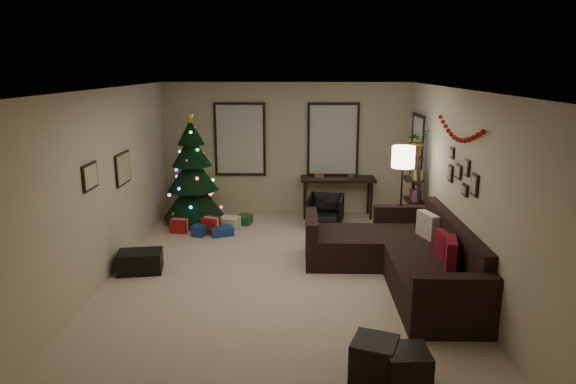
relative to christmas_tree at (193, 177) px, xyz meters
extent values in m
plane|color=#C8B097|center=(1.81, -2.77, -0.91)|extent=(7.00, 7.00, 0.00)
plane|color=white|center=(1.81, -2.77, 1.79)|extent=(7.00, 7.00, 0.00)
plane|color=#C2B593|center=(1.81, 0.73, 0.44)|extent=(5.00, 0.00, 5.00)
plane|color=#C2B593|center=(1.81, -6.27, 0.44)|extent=(5.00, 0.00, 5.00)
plane|color=#C2B593|center=(-0.69, -2.77, 0.44)|extent=(0.00, 7.00, 7.00)
plane|color=#C2B593|center=(4.31, -2.77, 0.44)|extent=(0.00, 7.00, 7.00)
cube|color=#728CB2|center=(0.86, 0.70, 0.64)|extent=(0.94, 0.02, 1.35)
cube|color=beige|center=(0.86, 0.70, 0.64)|extent=(0.94, 0.03, 1.35)
cube|color=#728CB2|center=(2.76, 0.70, 0.64)|extent=(0.94, 0.02, 1.35)
cube|color=beige|center=(2.76, 0.70, 0.64)|extent=(0.94, 0.03, 1.35)
cube|color=#728CB2|center=(4.28, -0.22, 0.59)|extent=(0.05, 0.27, 1.17)
cube|color=beige|center=(4.28, -0.22, 0.59)|extent=(0.05, 0.45, 1.17)
cylinder|color=black|center=(0.00, 0.00, -0.78)|extent=(0.09, 0.09, 0.26)
cone|color=black|center=(0.00, 0.00, -0.39)|extent=(1.19, 1.19, 0.83)
cone|color=black|center=(0.00, 0.00, 0.09)|extent=(0.98, 0.98, 0.70)
cone|color=black|center=(0.00, 0.00, 0.53)|extent=(0.77, 0.77, 0.61)
cone|color=black|center=(0.00, 0.00, 0.87)|extent=(0.52, 0.52, 0.48)
cylinder|color=maroon|center=(0.00, 0.00, -0.90)|extent=(0.96, 0.96, 0.03)
cube|color=maroon|center=(-0.14, -0.67, -0.79)|extent=(0.30, 0.22, 0.25)
cube|color=navy|center=(0.66, -0.82, -0.84)|extent=(0.40, 0.30, 0.15)
cube|color=silver|center=(0.76, -0.42, -0.80)|extent=(0.35, 0.28, 0.22)
cube|color=#14591E|center=(1.01, -0.12, -0.82)|extent=(0.25, 0.30, 0.18)
cube|color=gold|center=(-0.24, -0.22, -0.77)|extent=(0.26, 0.26, 0.28)
cube|color=maroon|center=(0.46, -0.72, -0.76)|extent=(0.28, 0.25, 0.30)
cube|color=navy|center=(0.26, -0.87, -0.81)|extent=(0.22, 0.22, 0.20)
cube|color=black|center=(3.84, -2.92, -0.67)|extent=(1.02, 2.72, 0.48)
cube|color=black|center=(4.25, -2.92, -0.21)|extent=(0.20, 2.72, 0.46)
cube|color=black|center=(3.84, -4.38, -0.54)|extent=(1.02, 0.20, 0.75)
cube|color=black|center=(3.84, -1.46, -0.54)|extent=(1.02, 0.20, 0.75)
cube|color=black|center=(2.85, -2.07, -0.67)|extent=(0.96, 1.02, 0.48)
cube|color=black|center=(2.27, -2.07, -0.54)|extent=(0.18, 1.02, 0.75)
cube|color=maroon|center=(4.02, -3.50, -0.27)|extent=(0.22, 0.48, 0.47)
cube|color=maroon|center=(4.02, -3.13, -0.27)|extent=(0.14, 0.41, 0.40)
cube|color=beige|center=(4.02, -2.27, -0.28)|extent=(0.26, 0.47, 0.46)
cube|color=black|center=(2.83, -5.17, -0.71)|extent=(0.54, 0.54, 0.40)
cube|color=black|center=(3.12, -5.32, -0.72)|extent=(0.43, 0.43, 0.39)
cube|color=black|center=(2.86, 0.45, -0.13)|extent=(1.51, 0.54, 0.05)
cylinder|color=black|center=(2.19, 0.23, -0.54)|extent=(0.05, 0.05, 0.75)
cylinder|color=black|center=(2.19, 0.66, -0.54)|extent=(0.05, 0.05, 0.75)
cylinder|color=black|center=(3.52, 0.23, -0.54)|extent=(0.05, 0.05, 0.75)
cylinder|color=black|center=(3.52, 0.66, -0.54)|extent=(0.05, 0.05, 0.75)
imported|color=black|center=(2.59, -0.20, -0.60)|extent=(0.69, 0.66, 0.62)
cube|color=black|center=(4.13, -1.17, -0.06)|extent=(0.05, 0.05, 1.71)
cube|color=black|center=(4.13, -0.71, -0.06)|extent=(0.05, 0.05, 1.71)
cube|color=black|center=(4.10, -0.94, -0.58)|extent=(0.30, 0.48, 0.03)
cube|color=black|center=(4.10, -0.94, -0.20)|extent=(0.30, 0.48, 0.03)
cube|color=black|center=(4.10, -0.94, 0.18)|extent=(0.30, 0.48, 0.03)
cube|color=black|center=(4.10, -0.94, 0.56)|extent=(0.30, 0.48, 0.03)
imported|color=#4C4C4C|center=(4.11, -0.91, 0.91)|extent=(0.60, 0.59, 0.51)
cylinder|color=black|center=(3.76, -1.48, -0.90)|extent=(0.30, 0.30, 0.03)
cylinder|color=black|center=(3.76, -1.48, -0.15)|extent=(0.03, 0.03, 1.47)
cylinder|color=white|center=(3.76, -1.48, 0.66)|extent=(0.37, 0.37, 0.35)
cube|color=black|center=(-0.67, -1.94, 0.54)|extent=(0.04, 0.60, 0.50)
cube|color=tan|center=(-0.67, -1.94, 0.54)|extent=(0.01, 0.54, 0.45)
cube|color=black|center=(-0.67, -3.18, 0.68)|extent=(0.04, 0.45, 0.35)
cube|color=#C2B593|center=(-0.67, -3.18, 0.68)|extent=(0.01, 0.40, 0.31)
cube|color=black|center=(4.29, -3.37, 0.64)|extent=(0.03, 0.22, 0.28)
cube|color=black|center=(4.29, -3.02, 0.79)|extent=(0.03, 0.18, 0.22)
cube|color=black|center=(4.29, -3.02, 0.49)|extent=(0.03, 0.20, 0.16)
cube|color=black|center=(4.29, -2.67, 0.67)|extent=(0.03, 0.26, 0.20)
cube|color=black|center=(4.29, -2.32, 0.57)|extent=(0.03, 0.18, 0.24)
cube|color=black|center=(4.29, -2.32, 0.87)|extent=(0.03, 0.16, 0.16)
cube|color=#990F0C|center=(1.66, 0.77, 0.51)|extent=(0.14, 0.04, 0.30)
cube|color=white|center=(1.66, 0.77, 0.66)|extent=(0.16, 0.05, 0.08)
cube|color=#990F0C|center=(1.73, 0.77, 0.38)|extent=(0.10, 0.04, 0.08)
cube|color=#990F0C|center=(1.99, 0.80, 0.52)|extent=(0.14, 0.04, 0.30)
cube|color=white|center=(1.99, 0.80, 0.67)|extent=(0.16, 0.05, 0.08)
cube|color=#990F0C|center=(2.06, 0.80, 0.39)|extent=(0.10, 0.04, 0.08)
cube|color=black|center=(-0.30, -2.57, -0.75)|extent=(0.70, 0.53, 0.32)
camera|label=1|loc=(2.09, -9.69, 2.08)|focal=31.93mm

